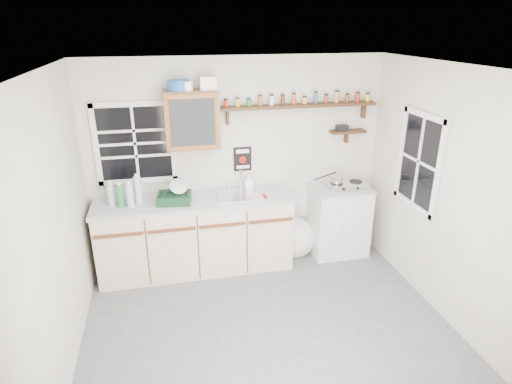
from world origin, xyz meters
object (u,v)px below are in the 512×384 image
right_cabinet (338,220)px  spice_shelf (300,105)px  upper_cabinet (192,120)px  dish_rack (175,195)px  main_cabinet (196,234)px  hotplate (346,185)px

right_cabinet → spice_shelf: 1.57m
upper_cabinet → dish_rack: (-0.25, -0.19, -0.82)m
upper_cabinet → right_cabinet: bearing=-3.8°
main_cabinet → spice_shelf: 1.99m
right_cabinet → hotplate: bearing=-16.8°
right_cabinet → hotplate: 0.49m
right_cabinet → dish_rack: 2.12m
main_cabinet → upper_cabinet: bearing=76.3°
dish_rack → right_cabinet: bearing=9.9°
main_cabinet → dish_rack: (-0.21, -0.05, 0.55)m
spice_shelf → dish_rack: size_ratio=4.73×
upper_cabinet → dish_rack: size_ratio=1.61×
right_cabinet → hotplate: size_ratio=1.74×
right_cabinet → hotplate: hotplate is taller
dish_rack → spice_shelf: bearing=17.5°
spice_shelf → hotplate: 1.16m
right_cabinet → spice_shelf: bearing=159.9°
main_cabinet → right_cabinet: bearing=0.8°
dish_rack → hotplate: (2.11, 0.06, -0.06)m
right_cabinet → hotplate: (0.07, -0.02, 0.49)m
right_cabinet → upper_cabinet: (-1.80, 0.12, 1.37)m
right_cabinet → spice_shelf: (-0.51, 0.19, 1.48)m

